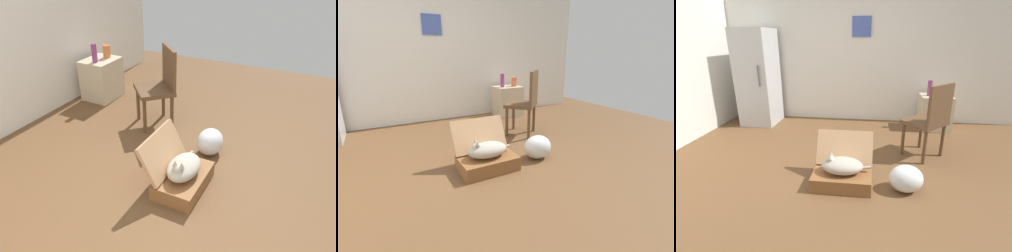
{
  "view_description": "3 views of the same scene",
  "coord_description": "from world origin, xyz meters",
  "views": [
    {
      "loc": [
        -2.1,
        -1.04,
        2.01
      ],
      "look_at": [
        0.39,
        0.24,
        0.41
      ],
      "focal_mm": 33.87,
      "sensor_mm": 36.0,
      "label": 1
    },
    {
      "loc": [
        -0.91,
        -2.27,
        1.25
      ],
      "look_at": [
        0.39,
        0.09,
        0.4
      ],
      "focal_mm": 25.3,
      "sensor_mm": 36.0,
      "label": 2
    },
    {
      "loc": [
        0.36,
        -2.3,
        1.48
      ],
      "look_at": [
        0.02,
        0.33,
        0.52
      ],
      "focal_mm": 25.67,
      "sensor_mm": 36.0,
      "label": 3
    }
  ],
  "objects": [
    {
      "name": "suitcase_base",
      "position": [
        0.06,
        -0.1,
        0.08
      ],
      "size": [
        0.62,
        0.39,
        0.15
      ],
      "primitive_type": "cube",
      "color": "brown",
      "rests_on": "ground"
    },
    {
      "name": "vase_tall",
      "position": [
        1.27,
        1.83,
        0.72
      ],
      "size": [
        0.08,
        0.08,
        0.26
      ],
      "primitive_type": "cylinder",
      "color": "#8C387A",
      "rests_on": "side_table"
    },
    {
      "name": "vase_short",
      "position": [
        1.53,
        1.82,
        0.68
      ],
      "size": [
        0.11,
        0.11,
        0.18
      ],
      "primitive_type": "cylinder",
      "color": "#CC6B38",
      "rests_on": "side_table"
    },
    {
      "name": "cat",
      "position": [
        0.05,
        -0.1,
        0.24
      ],
      "size": [
        0.52,
        0.28,
        0.22
      ],
      "color": "#B2A899",
      "rests_on": "suitcase_base"
    },
    {
      "name": "ground_plane",
      "position": [
        0.0,
        0.0,
        0.0
      ],
      "size": [
        7.68,
        7.68,
        0.0
      ],
      "primitive_type": "plane",
      "color": "brown",
      "rests_on": "ground"
    },
    {
      "name": "suitcase_lid",
      "position": [
        0.06,
        0.12,
        0.34
      ],
      "size": [
        0.62,
        0.21,
        0.37
      ],
      "primitive_type": "cube",
      "rotation": [
        1.09,
        0.0,
        0.0
      ],
      "color": "tan",
      "rests_on": "suitcase_base"
    },
    {
      "name": "side_table",
      "position": [
        1.4,
        1.85,
        0.29
      ],
      "size": [
        0.51,
        0.44,
        0.59
      ],
      "primitive_type": "cube",
      "color": "beige",
      "rests_on": "ground"
    },
    {
      "name": "plastic_bag_white",
      "position": [
        0.72,
        -0.12,
        0.14
      ],
      "size": [
        0.34,
        0.28,
        0.28
      ],
      "primitive_type": "ellipsoid",
      "color": "silver",
      "rests_on": "ground"
    },
    {
      "name": "chair",
      "position": [
        1.07,
        0.69,
        0.54
      ],
      "size": [
        0.64,
        0.64,
        0.99
      ],
      "rotation": [
        0.0,
        0.0,
        -2.38
      ],
      "color": "brown",
      "rests_on": "ground"
    }
  ]
}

